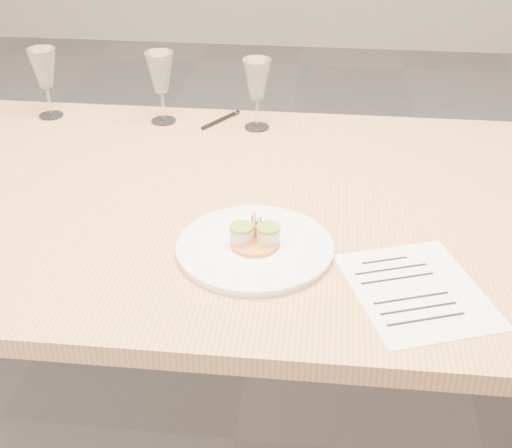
# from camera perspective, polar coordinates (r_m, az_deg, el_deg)

# --- Properties ---
(ground) EXTENTS (7.00, 7.00, 0.00)m
(ground) POSITION_cam_1_polar(r_m,az_deg,el_deg) (2.02, -1.74, -16.83)
(ground) COLOR slate
(ground) RESTS_ON ground
(dining_table) EXTENTS (2.40, 1.00, 0.75)m
(dining_table) POSITION_cam_1_polar(r_m,az_deg,el_deg) (1.58, -2.13, -0.10)
(dining_table) COLOR tan
(dining_table) RESTS_ON ground
(dinner_plate) EXTENTS (0.30, 0.30, 0.08)m
(dinner_plate) POSITION_cam_1_polar(r_m,az_deg,el_deg) (1.36, -0.07, -1.81)
(dinner_plate) COLOR white
(dinner_plate) RESTS_ON dining_table
(recipe_sheet) EXTENTS (0.30, 0.34, 0.00)m
(recipe_sheet) POSITION_cam_1_polar(r_m,az_deg,el_deg) (1.30, 12.73, -5.19)
(recipe_sheet) COLOR white
(recipe_sheet) RESTS_ON dining_table
(ballpoint_pen) EXTENTS (0.09, 0.13, 0.01)m
(ballpoint_pen) POSITION_cam_1_polar(r_m,az_deg,el_deg) (1.93, -2.82, 8.35)
(ballpoint_pen) COLOR black
(ballpoint_pen) RESTS_ON dining_table
(wine_glass_1) EXTENTS (0.07, 0.07, 0.19)m
(wine_glass_1) POSITION_cam_1_polar(r_m,az_deg,el_deg) (1.99, -16.61, 11.74)
(wine_glass_1) COLOR white
(wine_glass_1) RESTS_ON dining_table
(wine_glass_2) EXTENTS (0.08, 0.08, 0.19)m
(wine_glass_2) POSITION_cam_1_polar(r_m,az_deg,el_deg) (1.89, -7.67, 11.81)
(wine_glass_2) COLOR white
(wine_glass_2) RESTS_ON dining_table
(wine_glass_3) EXTENTS (0.07, 0.07, 0.18)m
(wine_glass_3) POSITION_cam_1_polar(r_m,az_deg,el_deg) (1.84, 0.07, 11.38)
(wine_glass_3) COLOR white
(wine_glass_3) RESTS_ON dining_table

